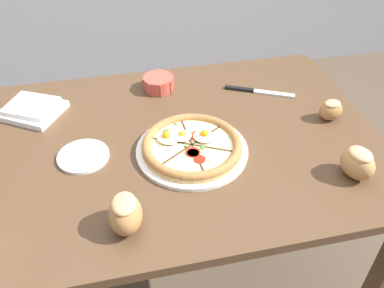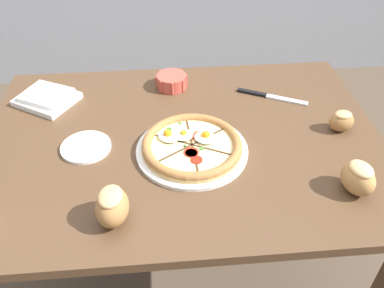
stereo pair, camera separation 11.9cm
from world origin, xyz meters
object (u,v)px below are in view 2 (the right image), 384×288
Objects in this scene: ramekin_bowl at (172,81)px; knife_main at (271,97)px; bread_piece_far at (358,178)px; dining_table at (184,164)px; side_saucer at (86,147)px; bread_piece_mid at (342,122)px; pizza at (192,146)px; bread_piece_near at (112,206)px; napkin_folded at (47,98)px.

knife_main is (0.35, -0.10, -0.02)m from ramekin_bowl.
ramekin_bowl is 0.73m from bread_piece_far.
side_saucer reaches higher than dining_table.
ramekin_bowl is 0.43m from side_saucer.
bread_piece_mid reaches higher than dining_table.
bread_piece_mid is at bearing -24.28° from knife_main.
pizza is 0.32m from side_saucer.
bread_piece_mid is at bearing 23.46° from bread_piece_near.
bread_piece_mid is at bearing -14.71° from napkin_folded.
dining_table is at bearing -121.99° from knife_main.
bread_piece_near is at bearing -70.41° from side_saucer.
dining_table is 15.36× the size of bread_piece_mid.
side_saucer is (-0.32, 0.04, -0.02)m from pizza.
napkin_folded is 2.08× the size of bread_piece_near.
bread_piece_near is 0.63m from bread_piece_far.
bread_piece_far is 0.80× the size of side_saucer.
pizza is 0.46m from bread_piece_far.
bread_piece_mid is 0.26m from bread_piece_far.
side_saucer is (0.16, -0.27, -0.01)m from napkin_folded.
bread_piece_mid reaches higher than pizza.
napkin_folded is 1.03× the size of knife_main.
pizza is at bearing 154.81° from bread_piece_far.
pizza reaches higher than knife_main.
ramekin_bowl reaches higher than dining_table.
bread_piece_far is (0.63, 0.04, -0.00)m from bread_piece_near.
knife_main is at bearing 44.34° from bread_piece_near.
bread_piece_mid is at bearing 7.05° from pizza.
bread_piece_near reaches higher than ramekin_bowl.
ramekin_bowl reaches higher than side_saucer.
bread_piece_mid is at bearing 1.17° from side_saucer.
pizza is at bearing -172.95° from bread_piece_mid.
pizza is 0.32m from bread_piece_near.
bread_piece_near is at bearing -122.48° from dining_table.
bread_piece_near is (-0.17, -0.61, 0.02)m from ramekin_bowl.
bread_piece_near reaches higher than bread_piece_mid.
ramekin_bowl reaches higher than knife_main.
ramekin_bowl is 0.50× the size of knife_main.
napkin_folded is (-0.48, 0.31, -0.00)m from pizza.
ramekin_bowl is 0.36m from knife_main.
napkin_folded is at bearing 151.75° from dining_table.
bread_piece_far is (-0.06, -0.26, 0.01)m from bread_piece_mid.
bread_piece_near reaches higher than side_saucer.
pizza is at bearing -7.69° from side_saucer.
bread_piece_far is at bearing -50.06° from knife_main.
bread_piece_far is 0.77m from side_saucer.
knife_main reaches higher than dining_table.
pizza is 1.43× the size of knife_main.
napkin_folded is 0.98m from bread_piece_mid.
bread_piece_near is 0.50× the size of knife_main.
ramekin_bowl is at bearing -170.33° from knife_main.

